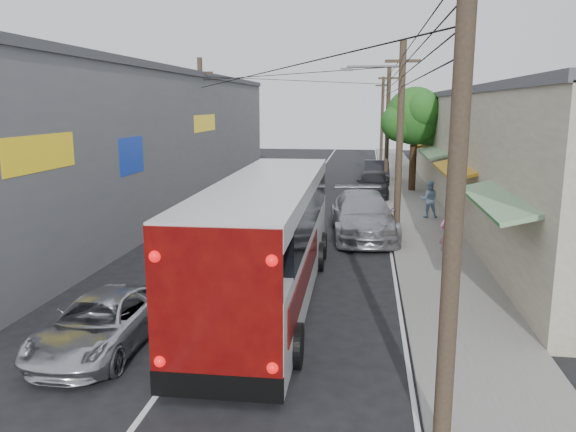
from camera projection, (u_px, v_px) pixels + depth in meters
name	position (u px, v px, depth m)	size (l,w,h in m)	color
ground	(172.00, 374.00, 11.68)	(120.00, 120.00, 0.00)	black
sidewalk	(414.00, 207.00, 30.20)	(3.00, 80.00, 0.12)	slate
building_right	(497.00, 148.00, 30.92)	(7.09, 40.00, 6.25)	beige
building_left	(131.00, 140.00, 29.60)	(7.20, 36.00, 7.25)	slate
utility_poles	(353.00, 131.00, 30.18)	(11.80, 45.28, 8.00)	#473828
street_tree	(416.00, 118.00, 35.09)	(4.40, 4.00, 6.60)	#3F2B19
coach_bus	(269.00, 238.00, 15.92)	(2.92, 12.13, 3.48)	silver
jeepney	(101.00, 323.00, 12.80)	(2.04, 4.43, 1.23)	silver
parked_suv	(363.00, 215.00, 23.75)	(2.58, 6.34, 1.84)	#9F9EA6
parked_car_mid	(373.00, 184.00, 33.86)	(1.93, 4.80, 1.64)	black
parked_car_far	(376.00, 172.00, 39.71)	(1.70, 4.88, 1.61)	black
pedestrian_near	(449.00, 234.00, 19.64)	(0.67, 0.44, 1.85)	#BF658B
pedestrian_far	(429.00, 199.00, 27.10)	(0.87, 0.68, 1.79)	#91B3D3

